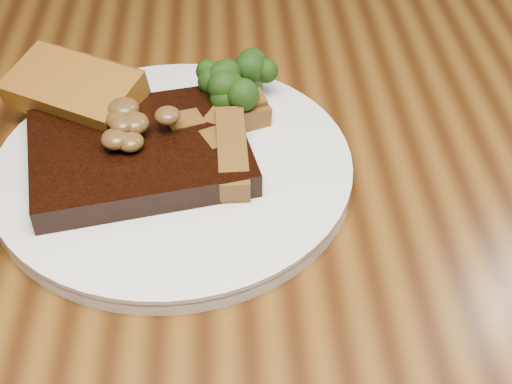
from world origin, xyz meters
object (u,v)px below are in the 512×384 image
plate (174,170)px  garlic_bread (77,108)px  dining_table (261,281)px  steak (140,154)px  potato_wedges (243,150)px  chair_far (310,88)px

plate → garlic_bread: bearing=142.1°
dining_table → steak: steak is taller
steak → potato_wedges: 0.09m
steak → potato_wedges: (0.09, 0.00, -0.00)m
chair_far → plate: size_ratio=2.65×
dining_table → garlic_bread: 0.23m
steak → potato_wedges: bearing=-10.4°
chair_far → plate: bearing=88.8°
dining_table → steak: size_ratio=9.06×
plate → steak: bearing=180.0°
garlic_bread → potato_wedges: size_ratio=0.97×
steak → dining_table: bearing=-35.0°
chair_far → steak: chair_far is taller
dining_table → chair_far: bearing=78.7°
plate → steak: steak is taller
potato_wedges → steak: bearing=-179.3°
steak → garlic_bread: same height
plate → garlic_bread: (-0.09, 0.07, 0.02)m
chair_far → steak: size_ratio=4.54×
chair_far → garlic_bread: chair_far is taller
chair_far → steak: 0.72m
dining_table → potato_wedges: (-0.01, 0.05, 0.12)m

